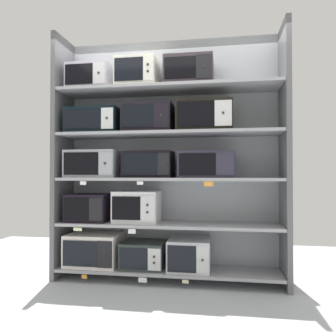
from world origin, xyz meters
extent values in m
cube|color=#B2B7BC|center=(0.00, -1.00, -0.01)|extent=(6.28, 6.00, 0.02)
cube|color=#9EA3A8|center=(0.00, 0.25, 1.30)|extent=(2.48, 0.04, 2.59)
cube|color=#5B5B5E|center=(-1.17, 0.00, 1.30)|extent=(0.05, 0.47, 2.59)
cube|color=#5B5B5E|center=(1.17, 0.00, 1.30)|extent=(0.05, 0.47, 2.59)
cube|color=#99999E|center=(0.00, 0.00, 0.11)|extent=(2.28, 0.47, 0.03)
cube|color=silver|center=(-0.80, 0.00, 0.30)|extent=(0.56, 0.40, 0.34)
cube|color=black|center=(-0.87, -0.21, 0.30)|extent=(0.37, 0.01, 0.26)
cube|color=black|center=(-0.61, -0.21, 0.30)|extent=(0.15, 0.01, 0.27)
cylinder|color=#262628|center=(-0.61, -0.22, 0.26)|extent=(0.02, 0.01, 0.02)
cylinder|color=#262628|center=(-0.61, -0.22, 0.33)|extent=(0.02, 0.01, 0.02)
cube|color=#2A332F|center=(-0.26, 0.00, 0.26)|extent=(0.44, 0.38, 0.27)
cube|color=black|center=(-0.31, -0.19, 0.26)|extent=(0.29, 0.01, 0.20)
cube|color=silver|center=(-0.11, -0.19, 0.26)|extent=(0.13, 0.01, 0.21)
cylinder|color=#262628|center=(-0.11, -0.20, 0.23)|extent=(0.02, 0.01, 0.02)
cylinder|color=#262628|center=(-0.11, -0.20, 0.29)|extent=(0.02, 0.01, 0.02)
cube|color=silver|center=(0.22, 0.00, 0.28)|extent=(0.42, 0.42, 0.31)
cube|color=black|center=(0.17, -0.22, 0.28)|extent=(0.28, 0.01, 0.26)
cube|color=silver|center=(0.37, -0.21, 0.28)|extent=(0.12, 0.01, 0.25)
cylinder|color=#262628|center=(0.37, -0.22, 0.28)|extent=(0.02, 0.01, 0.02)
cube|color=orange|center=(-0.81, -0.24, 0.07)|extent=(0.05, 0.00, 0.04)
cube|color=white|center=(-0.21, -0.24, 0.07)|extent=(0.08, 0.00, 0.05)
cube|color=beige|center=(0.21, -0.24, 0.08)|extent=(0.06, 0.00, 0.03)
cube|color=#99999E|center=(0.00, 0.00, 0.58)|extent=(2.28, 0.47, 0.03)
cube|color=black|center=(-0.86, 0.00, 0.74)|extent=(0.44, 0.36, 0.29)
cube|color=black|center=(-0.92, -0.19, 0.74)|extent=(0.28, 0.01, 0.23)
cube|color=black|center=(-0.72, -0.18, 0.74)|extent=(0.14, 0.01, 0.23)
cube|color=silver|center=(-0.33, 0.00, 0.76)|extent=(0.46, 0.33, 0.33)
cube|color=black|center=(-0.40, -0.17, 0.76)|extent=(0.29, 0.01, 0.23)
cube|color=silver|center=(-0.18, -0.17, 0.76)|extent=(0.14, 0.01, 0.26)
cylinder|color=#262628|center=(-0.18, -0.18, 0.72)|extent=(0.02, 0.01, 0.02)
cylinder|color=#262628|center=(-0.18, -0.18, 0.80)|extent=(0.02, 0.01, 0.02)
cube|color=beige|center=(-0.89, -0.24, 0.55)|extent=(0.09, 0.00, 0.03)
cube|color=white|center=(-0.32, -0.24, 0.54)|extent=(0.07, 0.00, 0.04)
cube|color=#99999E|center=(0.00, 0.00, 1.05)|extent=(2.28, 0.47, 0.03)
cube|color=#969DA3|center=(-0.80, 0.00, 1.21)|extent=(0.55, 0.39, 0.29)
cube|color=black|center=(-0.87, -0.20, 1.21)|extent=(0.38, 0.01, 0.23)
cube|color=#969DA3|center=(-0.61, -0.20, 1.21)|extent=(0.14, 0.01, 0.23)
cylinder|color=#262628|center=(-0.61, -0.21, 1.21)|extent=(0.02, 0.01, 0.02)
cube|color=black|center=(-0.21, 0.00, 1.20)|extent=(0.51, 0.33, 0.28)
cube|color=black|center=(-0.26, -0.17, 1.20)|extent=(0.36, 0.01, 0.22)
cube|color=black|center=(-0.02, -0.17, 1.20)|extent=(0.12, 0.01, 0.22)
cylinder|color=#262628|center=(-0.02, -0.18, 1.20)|extent=(0.02, 0.01, 0.02)
cube|color=#2B2737|center=(0.40, 0.00, 1.20)|extent=(0.56, 0.38, 0.26)
cube|color=black|center=(0.32, -0.19, 1.20)|extent=(0.36, 0.01, 0.21)
cube|color=#2B2737|center=(0.58, -0.19, 1.20)|extent=(0.17, 0.01, 0.21)
cube|color=white|center=(-0.83, -0.24, 1.01)|extent=(0.06, 0.00, 0.04)
cube|color=white|center=(-0.24, -0.24, 1.01)|extent=(0.06, 0.00, 0.03)
cube|color=orange|center=(0.43, -0.24, 1.01)|extent=(0.09, 0.00, 0.04)
cube|color=#99999E|center=(0.00, 0.00, 1.52)|extent=(2.28, 0.47, 0.03)
cube|color=black|center=(-0.80, 0.00, 1.67)|extent=(0.56, 0.38, 0.27)
cube|color=black|center=(-0.86, -0.20, 1.67)|extent=(0.40, 0.01, 0.20)
cube|color=silver|center=(-0.59, -0.20, 1.67)|extent=(0.13, 0.01, 0.21)
cylinder|color=#262628|center=(-0.59, -0.20, 1.67)|extent=(0.02, 0.01, 0.02)
cube|color=black|center=(-0.21, 0.00, 1.69)|extent=(0.51, 0.33, 0.30)
cube|color=black|center=(-0.28, -0.17, 1.69)|extent=(0.33, 0.01, 0.22)
cube|color=black|center=(-0.04, -0.17, 1.69)|extent=(0.15, 0.01, 0.24)
cylinder|color=#262628|center=(-0.04, -0.18, 1.69)|extent=(0.02, 0.01, 0.02)
cube|color=black|center=(0.38, 0.00, 1.69)|extent=(0.56, 0.37, 0.31)
cube|color=black|center=(0.30, -0.19, 1.69)|extent=(0.36, 0.01, 0.25)
cube|color=silver|center=(0.57, -0.19, 1.69)|extent=(0.16, 0.01, 0.25)
cylinder|color=#262628|center=(0.57, -0.20, 1.69)|extent=(0.02, 0.01, 0.02)
cube|color=#99999E|center=(0.00, 0.00, 1.99)|extent=(2.28, 0.47, 0.03)
cube|color=#B8B1C3|center=(-0.85, 0.00, 2.14)|extent=(0.46, 0.33, 0.28)
cube|color=black|center=(-0.91, -0.17, 2.14)|extent=(0.30, 0.01, 0.21)
cube|color=silver|center=(-0.69, -0.17, 2.14)|extent=(0.13, 0.01, 0.22)
cylinder|color=#262628|center=(-0.69, -0.18, 2.14)|extent=(0.02, 0.01, 0.02)
cube|color=silver|center=(-0.32, 0.00, 2.16)|extent=(0.42, 0.39, 0.31)
cube|color=black|center=(-0.37, -0.20, 2.16)|extent=(0.30, 0.01, 0.23)
cube|color=silver|center=(-0.17, -0.20, 2.16)|extent=(0.10, 0.01, 0.25)
cylinder|color=#262628|center=(-0.17, -0.21, 2.12)|extent=(0.02, 0.01, 0.02)
cylinder|color=#262628|center=(-0.17, -0.21, 2.19)|extent=(0.02, 0.01, 0.02)
cube|color=#342B31|center=(0.22, 0.00, 2.15)|extent=(0.50, 0.36, 0.30)
cube|color=black|center=(0.15, -0.19, 2.15)|extent=(0.31, 0.01, 0.21)
cube|color=black|center=(0.38, -0.19, 2.15)|extent=(0.15, 0.01, 0.24)
cylinder|color=#262628|center=(0.38, -0.20, 2.15)|extent=(0.02, 0.01, 0.02)
camera|label=1|loc=(0.56, -3.44, 1.10)|focal=35.97mm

